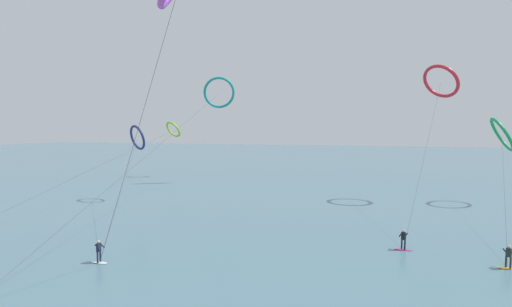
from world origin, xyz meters
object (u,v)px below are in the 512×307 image
(kite_crimson, at_px, (441,81))
(kite_navy, at_px, (137,138))
(kite_lime, at_px, (173,129))
(surfer_ivory, at_px, (99,253))
(kite_teal, at_px, (219,93))
(surfer_amber, at_px, (508,258))
(surfer_magenta, at_px, (403,241))
(kite_emerald, at_px, (502,134))

(kite_crimson, bearing_deg, kite_navy, 62.79)
(kite_navy, height_order, kite_lime, kite_lime)
(surfer_ivory, bearing_deg, kite_crimson, 140.51)
(kite_teal, bearing_deg, surfer_amber, 114.70)
(surfer_magenta, xyz_separation_m, surfer_ivory, (-22.04, -8.82, 0.00))
(kite_emerald, relative_size, kite_lime, 0.57)
(kite_navy, distance_m, kite_crimson, 41.65)
(kite_teal, xyz_separation_m, kite_crimson, (34.45, -7.42, -0.15))
(kite_emerald, bearing_deg, surfer_ivory, 137.15)
(surfer_amber, height_order, kite_crimson, kite_crimson)
(kite_navy, xyz_separation_m, kite_lime, (-6.80, 22.68, 1.07))
(surfer_ivory, bearing_deg, surfer_amber, 106.79)
(surfer_magenta, height_order, kite_teal, kite_teal)
(surfer_amber, relative_size, kite_teal, 0.04)
(surfer_ivory, bearing_deg, kite_navy, -149.56)
(kite_emerald, bearing_deg, kite_navy, 109.02)
(kite_crimson, bearing_deg, surfer_magenta, 120.73)
(surfer_magenta, distance_m, kite_teal, 43.16)
(kite_navy, relative_size, kite_lime, 0.46)
(kite_emerald, bearing_deg, kite_lime, 83.82)
(kite_lime, bearing_deg, surfer_magenta, 164.29)
(surfer_amber, height_order, kite_lime, kite_lime)
(kite_emerald, bearing_deg, surfer_magenta, 153.53)
(kite_teal, bearing_deg, kite_navy, 51.07)
(kite_lime, bearing_deg, kite_navy, 132.47)
(kite_navy, bearing_deg, surfer_amber, -170.65)
(surfer_amber, distance_m, kite_navy, 42.45)
(kite_emerald, height_order, kite_crimson, kite_crimson)
(kite_lime, xyz_separation_m, kite_teal, (12.07, -5.24, 6.61))
(kite_teal, distance_m, kite_crimson, 35.24)
(kite_emerald, distance_m, kite_lime, 55.45)
(kite_lime, height_order, kite_crimson, kite_crimson)
(kite_emerald, xyz_separation_m, kite_navy, (-47.24, -10.27, -0.49))
(surfer_magenta, bearing_deg, kite_lime, -0.19)
(kite_lime, relative_size, kite_crimson, 1.92)
(surfer_ivory, xyz_separation_m, kite_teal, (-5.25, 38.42, 15.57))
(surfer_amber, height_order, kite_navy, kite_navy)
(surfer_ivory, relative_size, kite_navy, 0.08)
(kite_navy, bearing_deg, kite_emerald, -138.25)
(surfer_amber, relative_size, kite_lime, 0.04)
(kite_emerald, distance_m, kite_navy, 48.35)
(surfer_magenta, height_order, kite_emerald, kite_emerald)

